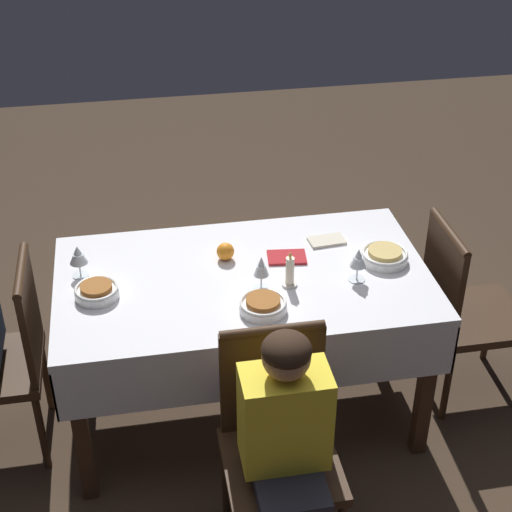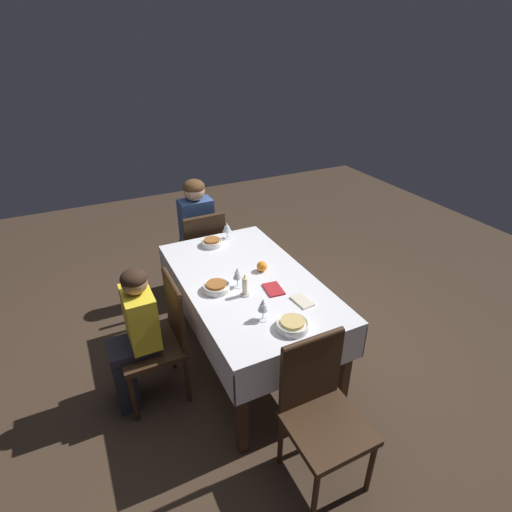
{
  "view_description": "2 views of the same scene",
  "coord_description": "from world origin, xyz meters",
  "px_view_note": "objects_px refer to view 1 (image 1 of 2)",
  "views": [
    {
      "loc": [
        -0.42,
        -2.64,
        2.57
      ],
      "look_at": [
        0.04,
        -0.08,
        0.9
      ],
      "focal_mm": 55.0,
      "sensor_mm": 36.0,
      "label": 1
    },
    {
      "loc": [
        2.17,
        -1.0,
        2.27
      ],
      "look_at": [
        -0.05,
        0.09,
        0.89
      ],
      "focal_mm": 28.0,
      "sensor_mm": 36.0,
      "label": 2
    }
  ],
  "objects_px": {
    "bowl_south": "(263,305)",
    "orange_fruit": "(225,251)",
    "napkin_red_folded": "(327,241)",
    "wine_glass_east": "(358,259)",
    "candle_centerpiece": "(290,273)",
    "dining_table": "(243,294)",
    "napkin_spare_side": "(287,257)",
    "person_child_yellow": "(288,455)",
    "bowl_west": "(97,291)",
    "chair_south": "(278,436)",
    "chair_east": "(463,305)",
    "bowl_east": "(385,256)",
    "wine_glass_west": "(78,256)",
    "wine_glass_south": "(261,267)",
    "chair_west": "(7,353)"
  },
  "relations": [
    {
      "from": "chair_west",
      "to": "bowl_west",
      "type": "relative_size",
      "value": 5.17
    },
    {
      "from": "bowl_east",
      "to": "bowl_south",
      "type": "bearing_deg",
      "value": -155.87
    },
    {
      "from": "dining_table",
      "to": "napkin_spare_side",
      "type": "bearing_deg",
      "value": 25.63
    },
    {
      "from": "chair_south",
      "to": "chair_east",
      "type": "height_order",
      "value": "same"
    },
    {
      "from": "chair_east",
      "to": "chair_west",
      "type": "bearing_deg",
      "value": 89.41
    },
    {
      "from": "chair_south",
      "to": "bowl_west",
      "type": "bearing_deg",
      "value": 134.63
    },
    {
      "from": "wine_glass_west",
      "to": "dining_table",
      "type": "bearing_deg",
      "value": -10.26
    },
    {
      "from": "bowl_west",
      "to": "chair_west",
      "type": "bearing_deg",
      "value": 174.7
    },
    {
      "from": "napkin_red_folded",
      "to": "napkin_spare_side",
      "type": "bearing_deg",
      "value": -153.29
    },
    {
      "from": "bowl_south",
      "to": "orange_fruit",
      "type": "distance_m",
      "value": 0.4
    },
    {
      "from": "bowl_south",
      "to": "chair_east",
      "type": "bearing_deg",
      "value": 13.17
    },
    {
      "from": "bowl_south",
      "to": "orange_fruit",
      "type": "height_order",
      "value": "orange_fruit"
    },
    {
      "from": "dining_table",
      "to": "chair_west",
      "type": "height_order",
      "value": "chair_west"
    },
    {
      "from": "person_child_yellow",
      "to": "bowl_east",
      "type": "height_order",
      "value": "person_child_yellow"
    },
    {
      "from": "napkin_red_folded",
      "to": "wine_glass_east",
      "type": "bearing_deg",
      "value": -81.42
    },
    {
      "from": "bowl_south",
      "to": "candle_centerpiece",
      "type": "height_order",
      "value": "candle_centerpiece"
    },
    {
      "from": "chair_west",
      "to": "chair_east",
      "type": "height_order",
      "value": "same"
    },
    {
      "from": "chair_east",
      "to": "napkin_red_folded",
      "type": "xyz_separation_m",
      "value": [
        -0.58,
        0.23,
        0.27
      ]
    },
    {
      "from": "wine_glass_south",
      "to": "napkin_red_folded",
      "type": "distance_m",
      "value": 0.47
    },
    {
      "from": "dining_table",
      "to": "person_child_yellow",
      "type": "distance_m",
      "value": 0.83
    },
    {
      "from": "bowl_east",
      "to": "person_child_yellow",
      "type": "bearing_deg",
      "value": -125.52
    },
    {
      "from": "bowl_south",
      "to": "orange_fruit",
      "type": "xyz_separation_m",
      "value": [
        -0.09,
        0.39,
        0.01
      ]
    },
    {
      "from": "chair_east",
      "to": "orange_fruit",
      "type": "xyz_separation_m",
      "value": [
        -1.04,
        0.17,
        0.3
      ]
    },
    {
      "from": "bowl_south",
      "to": "candle_centerpiece",
      "type": "bearing_deg",
      "value": 47.58
    },
    {
      "from": "dining_table",
      "to": "wine_glass_west",
      "type": "bearing_deg",
      "value": 169.74
    },
    {
      "from": "bowl_south",
      "to": "chair_west",
      "type": "bearing_deg",
      "value": 166.65
    },
    {
      "from": "bowl_south",
      "to": "napkin_red_folded",
      "type": "bearing_deg",
      "value": 50.58
    },
    {
      "from": "chair_south",
      "to": "chair_east",
      "type": "xyz_separation_m",
      "value": [
        0.97,
        0.63,
        0.0
      ]
    },
    {
      "from": "chair_west",
      "to": "wine_glass_south",
      "type": "xyz_separation_m",
      "value": [
        1.05,
        -0.09,
        0.36
      ]
    },
    {
      "from": "person_child_yellow",
      "to": "napkin_red_folded",
      "type": "relative_size",
      "value": 6.29
    },
    {
      "from": "dining_table",
      "to": "napkin_spare_side",
      "type": "relative_size",
      "value": 8.8
    },
    {
      "from": "wine_glass_south",
      "to": "bowl_east",
      "type": "xyz_separation_m",
      "value": [
        0.55,
        0.11,
        -0.07
      ]
    },
    {
      "from": "chair_east",
      "to": "wine_glass_west",
      "type": "distance_m",
      "value": 1.69
    },
    {
      "from": "dining_table",
      "to": "wine_glass_south",
      "type": "height_order",
      "value": "wine_glass_south"
    },
    {
      "from": "bowl_south",
      "to": "napkin_red_folded",
      "type": "xyz_separation_m",
      "value": [
        0.37,
        0.45,
        -0.02
      ]
    },
    {
      "from": "chair_west",
      "to": "chair_south",
      "type": "bearing_deg",
      "value": 56.95
    },
    {
      "from": "wine_glass_east",
      "to": "candle_centerpiece",
      "type": "bearing_deg",
      "value": 178.25
    },
    {
      "from": "bowl_south",
      "to": "wine_glass_south",
      "type": "height_order",
      "value": "wine_glass_south"
    },
    {
      "from": "chair_west",
      "to": "napkin_red_folded",
      "type": "xyz_separation_m",
      "value": [
        1.4,
        0.21,
        0.27
      ]
    },
    {
      "from": "bowl_east",
      "to": "napkin_spare_side",
      "type": "height_order",
      "value": "bowl_east"
    },
    {
      "from": "chair_south",
      "to": "wine_glass_east",
      "type": "distance_m",
      "value": 0.79
    },
    {
      "from": "bowl_south",
      "to": "wine_glass_south",
      "type": "relative_size",
      "value": 1.23
    },
    {
      "from": "dining_table",
      "to": "candle_centerpiece",
      "type": "xyz_separation_m",
      "value": [
        0.17,
        -0.1,
        0.15
      ]
    },
    {
      "from": "wine_glass_east",
      "to": "chair_east",
      "type": "bearing_deg",
      "value": 8.64
    },
    {
      "from": "wine_glass_east",
      "to": "orange_fruit",
      "type": "bearing_deg",
      "value": 153.76
    },
    {
      "from": "bowl_west",
      "to": "candle_centerpiece",
      "type": "bearing_deg",
      "value": -4.24
    },
    {
      "from": "orange_fruit",
      "to": "bowl_west",
      "type": "bearing_deg",
      "value": -161.23
    },
    {
      "from": "bowl_east",
      "to": "chair_west",
      "type": "bearing_deg",
      "value": -179.56
    },
    {
      "from": "wine_glass_east",
      "to": "napkin_spare_side",
      "type": "xyz_separation_m",
      "value": [
        -0.25,
        0.21,
        -0.09
      ]
    },
    {
      "from": "bowl_west",
      "to": "orange_fruit",
      "type": "relative_size",
      "value": 2.31
    }
  ]
}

